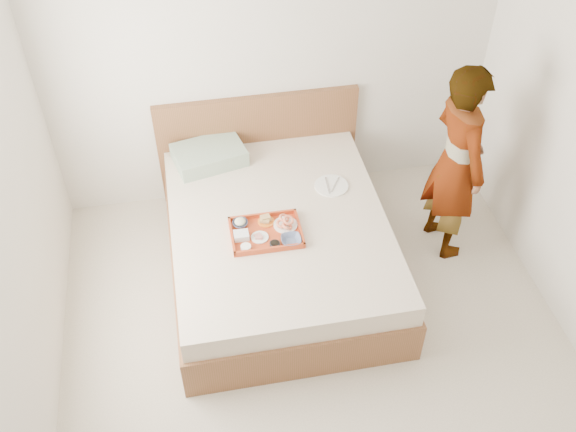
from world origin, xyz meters
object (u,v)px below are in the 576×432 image
Objects in this scene: tray at (266,232)px; dinner_plate at (331,186)px; bed at (279,245)px; person at (456,163)px.

tray is 0.71m from dinner_plate.
bed is 1.24× the size of person.
person is at bearing -14.22° from dinner_plate.
tray is at bearing 89.10° from person.
dinner_plate is at bearing 66.98° from person.
person is (1.44, 0.20, 0.25)m from tray.
dinner_plate is at bearing 36.67° from tray.
tray reaches higher than bed.
dinner_plate reaches higher than bed.
person reaches higher than bed.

